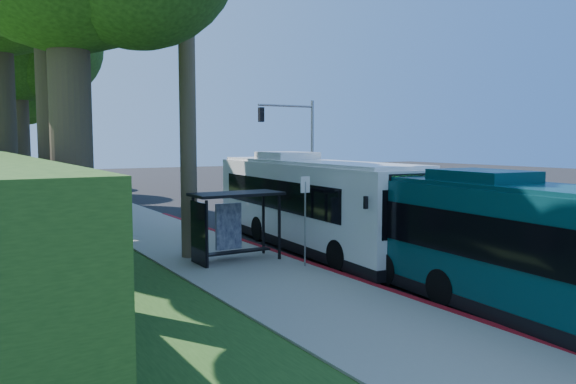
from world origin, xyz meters
TOP-DOWN VIEW (x-y plane):
  - ground at (0.00, 0.00)m, footprint 140.00×140.00m
  - sidewalk at (-7.30, 0.00)m, footprint 4.50×70.00m
  - red_curb at (-5.00, -4.00)m, footprint 0.25×30.00m
  - grass_verge at (-13.00, 5.00)m, footprint 8.00×70.00m
  - bus_shelter at (-7.26, -2.86)m, footprint 3.20×1.51m
  - stop_sign_pole at (-5.40, -5.00)m, footprint 0.35×0.06m
  - traffic_signal_pole at (3.78, 10.00)m, footprint 4.10×0.30m
  - tree_2 at (-11.89, 15.98)m, footprint 8.82×8.40m
  - tree_4 at (-11.40, 31.98)m, footprint 8.40×8.00m
  - tree_5 at (-10.41, 39.99)m, footprint 7.35×7.00m
  - white_bus at (-3.07, -1.67)m, footprint 3.70×13.21m
  - teal_bus at (-3.60, -12.60)m, footprint 3.48×12.21m
  - pickup at (1.54, 5.56)m, footprint 3.58×6.07m

SIDE VIEW (x-z plane):
  - ground at x=0.00m, z-range 0.00..0.00m
  - grass_verge at x=-13.00m, z-range 0.00..0.06m
  - sidewalk at x=-7.30m, z-range 0.00..0.12m
  - red_curb at x=-5.00m, z-range 0.00..0.13m
  - pickup at x=1.54m, z-range 0.00..1.59m
  - teal_bus at x=-3.60m, z-range -0.04..3.55m
  - bus_shelter at x=-7.26m, z-range 0.53..3.08m
  - white_bus at x=-3.07m, z-range -0.05..3.84m
  - stop_sign_pole at x=-5.40m, z-range 0.50..3.67m
  - traffic_signal_pole at x=3.78m, z-range 0.92..7.92m
  - tree_5 at x=-10.41m, z-range 2.53..15.39m
  - tree_4 at x=-11.40m, z-range 2.66..16.80m
  - tree_2 at x=-11.89m, z-range 2.92..18.04m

